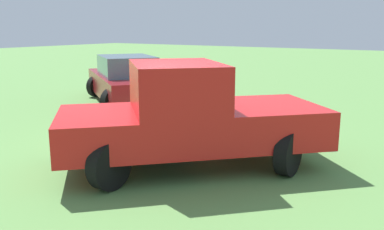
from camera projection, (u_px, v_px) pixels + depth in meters
ground_plane at (169, 157)px, 7.66m from camera, size 80.00×80.00×0.00m
pickup_truck at (185, 114)px, 7.00m from camera, size 4.52×4.45×1.80m
sedan_near at (126, 81)px, 12.97m from camera, size 4.16×4.86×1.50m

